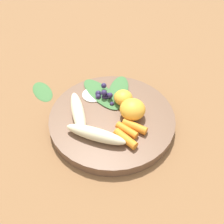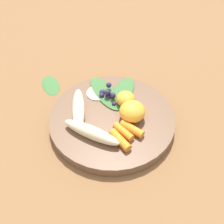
% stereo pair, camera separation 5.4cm
% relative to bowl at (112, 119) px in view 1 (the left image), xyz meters
% --- Properties ---
extents(ground_plane, '(2.40, 2.40, 0.00)m').
position_rel_bowl_xyz_m(ground_plane, '(0.00, 0.00, -0.01)').
color(ground_plane, brown).
extents(bowl, '(0.28, 0.28, 0.02)m').
position_rel_bowl_xyz_m(bowl, '(0.00, 0.00, 0.00)').
color(bowl, brown).
rests_on(bowl, ground_plane).
extents(banana_peeled_left, '(0.06, 0.13, 0.03)m').
position_rel_bowl_xyz_m(banana_peeled_left, '(-0.07, -0.01, 0.03)').
color(banana_peeled_left, beige).
rests_on(banana_peeled_left, bowl).
extents(banana_peeled_right, '(0.11, 0.11, 0.03)m').
position_rel_bowl_xyz_m(banana_peeled_right, '(-0.04, 0.06, 0.03)').
color(banana_peeled_right, beige).
rests_on(banana_peeled_right, bowl).
extents(orange_segment_near, '(0.04, 0.04, 0.03)m').
position_rel_bowl_xyz_m(orange_segment_near, '(0.05, 0.00, 0.03)').
color(orange_segment_near, '#F4A833').
rests_on(orange_segment_near, bowl).
extents(orange_segment_far, '(0.06, 0.06, 0.04)m').
position_rel_bowl_xyz_m(orange_segment_far, '(0.02, -0.04, 0.03)').
color(orange_segment_far, '#F4A833').
rests_on(orange_segment_far, bowl).
extents(carrot_front, '(0.03, 0.06, 0.02)m').
position_rel_bowl_xyz_m(carrot_front, '(-0.05, -0.06, 0.02)').
color(carrot_front, orange).
rests_on(carrot_front, bowl).
extents(carrot_mid_left, '(0.02, 0.05, 0.02)m').
position_rel_bowl_xyz_m(carrot_mid_left, '(-0.03, -0.05, 0.02)').
color(carrot_mid_left, orange).
rests_on(carrot_mid_left, bowl).
extents(carrot_mid_right, '(0.02, 0.05, 0.02)m').
position_rel_bowl_xyz_m(carrot_mid_right, '(-0.01, -0.06, 0.02)').
color(carrot_mid_right, orange).
rests_on(carrot_mid_right, bowl).
extents(blueberry_pile, '(0.04, 0.06, 0.03)m').
position_rel_bowl_xyz_m(blueberry_pile, '(0.04, 0.04, 0.02)').
color(blueberry_pile, '#2D234C').
rests_on(blueberry_pile, bowl).
extents(coconut_shred_patch, '(0.05, 0.05, 0.00)m').
position_rel_bowl_xyz_m(coconut_shred_patch, '(0.03, 0.07, 0.01)').
color(coconut_shred_patch, white).
rests_on(coconut_shred_patch, bowl).
extents(kale_leaf_left, '(0.13, 0.09, 0.00)m').
position_rel_bowl_xyz_m(kale_leaf_left, '(0.07, 0.03, 0.01)').
color(kale_leaf_left, '#3D7038').
rests_on(kale_leaf_left, bowl).
extents(kale_leaf_right, '(0.09, 0.14, 0.00)m').
position_rel_bowl_xyz_m(kale_leaf_right, '(0.04, 0.06, 0.01)').
color(kale_leaf_right, '#3D7038').
rests_on(kale_leaf_right, bowl).
extents(kale_leaf_stray, '(0.08, 0.10, 0.01)m').
position_rel_bowl_xyz_m(kale_leaf_stray, '(-0.01, 0.21, -0.01)').
color(kale_leaf_stray, '#3D7038').
rests_on(kale_leaf_stray, ground_plane).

